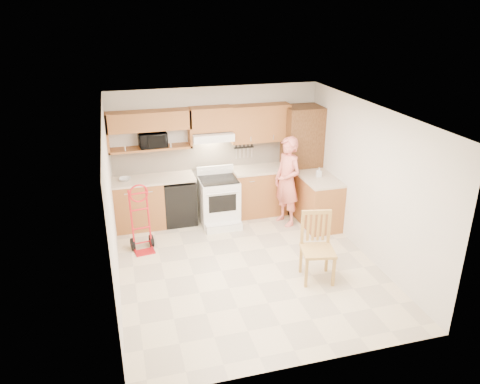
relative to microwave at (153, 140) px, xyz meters
name	(u,v)px	position (x,y,z in m)	size (l,w,h in m)	color
floor	(248,267)	(1.20, -2.08, -1.64)	(4.00, 4.50, 0.02)	beige
ceiling	(249,112)	(1.20, -2.08, 0.88)	(4.00, 4.50, 0.02)	white
wall_back	(216,151)	(1.20, 0.17, -0.38)	(4.00, 0.02, 2.50)	silver
wall_front	(309,274)	(1.20, -4.34, -0.38)	(4.00, 0.02, 2.50)	silver
wall_left	(111,210)	(-0.81, -2.08, -0.38)	(0.02, 4.50, 2.50)	silver
wall_right	(369,182)	(3.21, -2.08, -0.38)	(0.02, 4.50, 2.50)	silver
backsplash	(216,154)	(1.20, 0.15, -0.43)	(3.92, 0.03, 0.55)	beige
lower_cab_left	(139,204)	(-0.35, -0.14, -1.18)	(0.90, 0.60, 0.90)	brown
dishwasher	(179,201)	(0.40, -0.14, -1.20)	(0.60, 0.60, 0.85)	black
lower_cab_right	(261,191)	(2.03, -0.14, -1.18)	(1.14, 0.60, 0.90)	brown
countertop_left	(153,179)	(-0.05, -0.13, -0.71)	(1.50, 0.63, 0.04)	#C0AC8E
countertop_right	(261,169)	(2.03, -0.13, -0.71)	(1.14, 0.63, 0.04)	#C0AC8E
cab_return_right	(318,202)	(2.90, -0.94, -1.18)	(0.60, 1.00, 0.90)	brown
countertop_return	(320,179)	(2.90, -0.94, -0.71)	(0.63, 1.00, 0.04)	#C0AC8E
pantry_tall	(301,159)	(2.85, -0.14, -0.58)	(0.70, 0.60, 2.10)	brown
upper_cab_left	(148,121)	(-0.05, 0.00, 0.35)	(1.50, 0.33, 0.34)	brown
upper_shelf_mw	(151,148)	(-0.05, 0.00, -0.16)	(1.50, 0.33, 0.04)	brown
upper_cab_center	(211,119)	(1.08, 0.00, 0.31)	(0.76, 0.33, 0.44)	brown
upper_cab_right	(260,123)	(2.03, 0.00, 0.17)	(1.14, 0.33, 0.70)	brown
range_hood	(212,136)	(1.08, -0.06, 0.00)	(0.76, 0.46, 0.14)	white
knife_strip	(244,151)	(1.75, 0.12, -0.39)	(0.40, 0.05, 0.29)	black
microwave	(153,140)	(0.00, 0.00, 0.00)	(0.49, 0.33, 0.27)	black
range	(219,198)	(1.12, -0.42, -1.10)	(0.71, 0.94, 1.05)	white
person	(287,182)	(2.35, -0.74, -0.78)	(0.62, 0.41, 1.70)	#DF7165
hand_truck	(141,222)	(-0.37, -1.10, -1.08)	(0.43, 0.39, 1.09)	red
dining_chair	(318,248)	(2.11, -2.69, -1.10)	(0.47, 0.52, 1.06)	#B5884A
soap_bottle	(319,172)	(2.90, -0.89, -0.59)	(0.08, 0.08, 0.18)	white
bowl	(125,179)	(-0.56, -0.13, -0.66)	(0.21, 0.21, 0.05)	white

